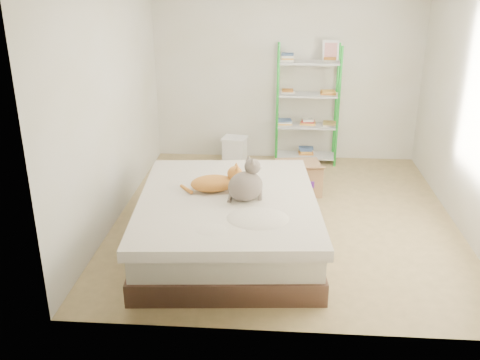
# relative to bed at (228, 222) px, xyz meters

# --- Properties ---
(room) EXTENTS (3.81, 4.21, 2.61)m
(room) POSITION_rel_bed_xyz_m (0.58, 0.77, 1.02)
(room) COLOR tan
(room) RESTS_ON ground
(bed) EXTENTS (1.91, 2.30, 0.55)m
(bed) POSITION_rel_bed_xyz_m (0.00, 0.00, 0.00)
(bed) COLOR #503126
(bed) RESTS_ON ground
(orange_cat) EXTENTS (0.58, 0.39, 0.21)m
(orange_cat) POSITION_rel_bed_xyz_m (-0.16, 0.14, 0.38)
(orange_cat) COLOR orange
(orange_cat) RESTS_ON bed
(grey_cat) EXTENTS (0.47, 0.45, 0.42)m
(grey_cat) POSITION_rel_bed_xyz_m (0.18, -0.06, 0.49)
(grey_cat) COLOR slate
(grey_cat) RESTS_ON bed
(shelf_unit) EXTENTS (0.88, 0.36, 1.74)m
(shelf_unit) POSITION_rel_bed_xyz_m (0.89, 2.65, 0.57)
(shelf_unit) COLOR green
(shelf_unit) RESTS_ON ground
(cardboard_box) EXTENTS (0.61, 0.60, 0.45)m
(cardboard_box) POSITION_rel_bed_xyz_m (0.74, 1.49, -0.08)
(cardboard_box) COLOR #9A6C4F
(cardboard_box) RESTS_ON ground
(white_bin) EXTENTS (0.39, 0.35, 0.39)m
(white_bin) POSITION_rel_bed_xyz_m (-0.14, 2.54, -0.08)
(white_bin) COLOR white
(white_bin) RESTS_ON ground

